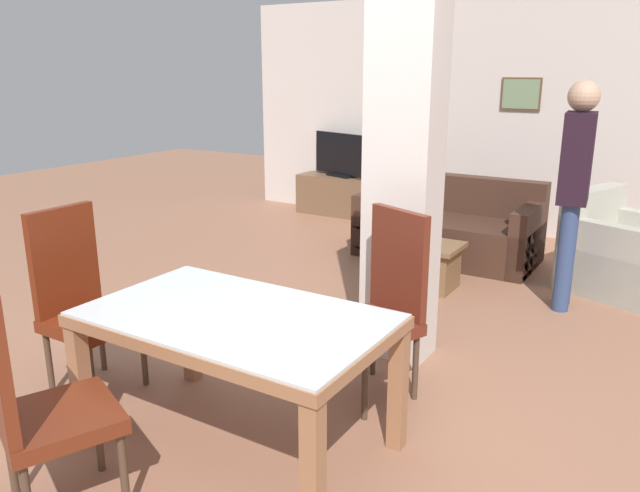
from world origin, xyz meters
TOP-DOWN VIEW (x-y plane):
  - ground_plane at (0.00, 0.00)m, footprint 18.00×18.00m
  - back_wall at (-0.00, 5.12)m, footprint 7.20×0.09m
  - divider_pillar at (0.23, 1.43)m, footprint 0.44×0.32m
  - dining_table at (0.00, 0.00)m, footprint 1.50×0.90m
  - dining_chair_head_left at (-1.17, 0.00)m, footprint 0.46×0.46m
  - dining_chair_near_left at (-0.37, -0.86)m, footprint 0.61×0.61m
  - dining_chair_far_right at (0.37, 0.88)m, footprint 0.60×0.60m
  - sofa at (-0.28, 3.76)m, footprint 1.76×0.87m
  - armchair at (1.35, 3.56)m, footprint 1.09×1.07m
  - coffee_table at (-0.13, 2.76)m, footprint 0.63×0.47m
  - bottle at (-0.25, 2.85)m, footprint 0.08×0.08m
  - tv_stand at (-2.16, 4.84)m, footprint 1.18×0.40m
  - tv_screen at (-2.16, 4.84)m, footprint 0.92×0.32m
  - standing_person at (1.01, 2.90)m, footprint 0.26×0.40m

SIDE VIEW (x-z plane):
  - ground_plane at x=0.00m, z-range 0.00..0.00m
  - coffee_table at x=-0.13m, z-range 0.01..0.41m
  - tv_stand at x=-2.16m, z-range 0.00..0.52m
  - sofa at x=-0.28m, z-range -0.12..0.68m
  - armchair at x=1.35m, z-range -0.13..0.73m
  - bottle at x=-0.25m, z-range 0.38..0.62m
  - dining_table at x=0.00m, z-range 0.21..0.94m
  - dining_chair_head_left at x=-1.17m, z-range 0.03..1.14m
  - dining_chair_near_left at x=-0.37m, z-range 0.03..1.14m
  - dining_chair_far_right at x=0.37m, z-range 0.03..1.14m
  - tv_screen at x=-2.16m, z-range 0.51..1.07m
  - standing_person at x=1.01m, z-range 0.15..1.95m
  - divider_pillar at x=0.23m, z-range 0.00..2.70m
  - back_wall at x=0.00m, z-range 0.00..2.70m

